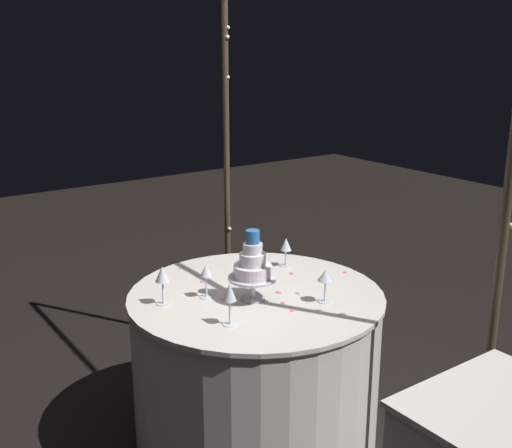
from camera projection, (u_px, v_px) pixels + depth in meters
name	position (u px, v px, depth m)	size (l,w,h in m)	color
ground_plane	(256.00, 438.00, 3.09)	(12.00, 12.00, 0.00)	black
decorative_arch	(333.00, 145.00, 2.95)	(1.90, 0.06, 2.19)	#473D2D
main_table	(256.00, 368.00, 2.99)	(1.18, 1.18, 0.77)	silver
tiered_cake	(253.00, 266.00, 2.77)	(0.22, 0.22, 0.32)	silver
wine_glass_0	(206.00, 273.00, 2.81)	(0.06, 0.06, 0.15)	silver
wine_glass_1	(286.00, 246.00, 3.21)	(0.06, 0.06, 0.15)	silver
wine_glass_2	(230.00, 294.00, 2.52)	(0.06, 0.06, 0.18)	silver
wine_glass_3	(325.00, 277.00, 2.76)	(0.07, 0.07, 0.15)	silver
wine_glass_4	(162.00, 276.00, 2.73)	(0.06, 0.06, 0.18)	silver
rose_petal_0	(165.00, 279.00, 3.05)	(0.03, 0.02, 0.00)	#EA6B84
rose_petal_1	(182.00, 268.00, 3.20)	(0.03, 0.02, 0.00)	#EA6B84
rose_petal_2	(202.00, 281.00, 3.02)	(0.03, 0.02, 0.00)	#EA6B84
rose_petal_3	(293.00, 310.00, 2.69)	(0.03, 0.02, 0.00)	#EA6B84
rose_petal_4	(261.00, 268.00, 3.20)	(0.03, 0.02, 0.00)	#EA6B84
rose_petal_5	(322.00, 279.00, 3.05)	(0.03, 0.02, 0.00)	#EA6B84
rose_petal_6	(279.00, 292.00, 2.89)	(0.03, 0.02, 0.00)	#EA6B84
rose_petal_7	(283.00, 302.00, 2.78)	(0.02, 0.02, 0.00)	#EA6B84
rose_petal_8	(224.00, 300.00, 2.81)	(0.03, 0.02, 0.00)	#EA6B84
rose_petal_9	(345.00, 272.00, 3.15)	(0.03, 0.02, 0.00)	#EA6B84
rose_petal_10	(298.00, 293.00, 2.88)	(0.02, 0.02, 0.00)	#EA6B84
rose_petal_11	(292.00, 273.00, 3.13)	(0.03, 0.02, 0.00)	#EA6B84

